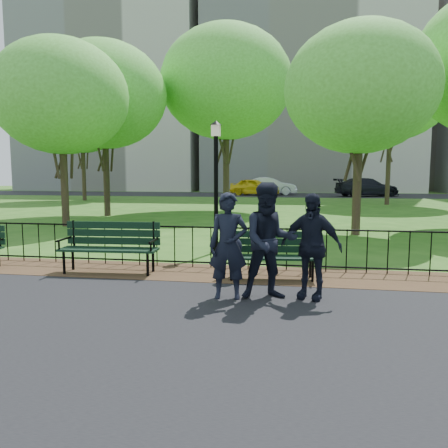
% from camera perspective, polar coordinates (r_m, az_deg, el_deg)
% --- Properties ---
extents(ground, '(120.00, 120.00, 0.00)m').
position_cam_1_polar(ground, '(7.32, 2.97, -9.37)').
color(ground, '#285616').
extents(asphalt_path, '(60.00, 9.20, 0.01)m').
position_cam_1_polar(asphalt_path, '(4.19, -2.84, -22.00)').
color(asphalt_path, black).
rests_on(asphalt_path, ground).
extents(dirt_strip, '(60.00, 1.60, 0.01)m').
position_cam_1_polar(dirt_strip, '(8.76, 4.11, -6.61)').
color(dirt_strip, '#3C2618').
rests_on(dirt_strip, ground).
extents(far_street, '(70.00, 9.00, 0.01)m').
position_cam_1_polar(far_street, '(42.05, 8.50, 3.77)').
color(far_street, black).
rests_on(far_street, ground).
extents(iron_fence, '(24.06, 0.06, 1.00)m').
position_cam_1_polar(iron_fence, '(9.15, 4.44, -2.94)').
color(iron_fence, black).
rests_on(iron_fence, ground).
extents(apartment_west, '(22.00, 15.00, 26.00)m').
position_cam_1_polar(apartment_west, '(60.54, -13.30, 16.86)').
color(apartment_west, beige).
rests_on(apartment_west, ground).
extents(apartment_mid, '(24.00, 15.00, 30.00)m').
position_cam_1_polar(apartment_mid, '(56.52, 11.21, 19.74)').
color(apartment_mid, beige).
rests_on(apartment_mid, ground).
extents(park_bench_main, '(1.80, 0.71, 0.99)m').
position_cam_1_polar(park_bench_main, '(8.33, 4.46, -3.23)').
color(park_bench_main, black).
rests_on(park_bench_main, ground).
extents(park_bench_left_a, '(2.01, 0.73, 1.12)m').
position_cam_1_polar(park_bench_left_a, '(9.17, -14.59, -2.21)').
color(park_bench_left_a, black).
rests_on(park_bench_left_a, ground).
extents(lamppost, '(0.30, 0.30, 3.33)m').
position_cam_1_polar(lamppost, '(11.07, -1.05, 5.55)').
color(lamppost, black).
rests_on(lamppost, ground).
extents(tree_near_w, '(5.03, 5.03, 7.02)m').
position_cam_1_polar(tree_near_w, '(18.04, -20.53, 15.29)').
color(tree_near_w, '#2D2116').
rests_on(tree_near_w, ground).
extents(tree_near_e, '(4.88, 4.88, 6.80)m').
position_cam_1_polar(tree_near_e, '(15.26, 17.39, 16.51)').
color(tree_near_e, '#2D2116').
rests_on(tree_near_e, ground).
extents(tree_mid_w, '(5.84, 5.84, 8.14)m').
position_cam_1_polar(tree_mid_w, '(21.95, -15.41, 15.90)').
color(tree_mid_w, '#2D2116').
rests_on(tree_mid_w, ground).
extents(tree_far_c, '(7.05, 7.05, 9.82)m').
position_cam_1_polar(tree_far_c, '(24.39, 0.29, 17.95)').
color(tree_far_c, '#2D2116').
rests_on(tree_far_c, ground).
extents(tree_far_e, '(7.55, 7.55, 10.53)m').
position_cam_1_polar(tree_far_e, '(30.93, 21.04, 16.02)').
color(tree_far_e, '#2D2116').
rests_on(tree_far_e, ground).
extents(tree_far_w, '(6.55, 6.55, 9.13)m').
position_cam_1_polar(tree_far_w, '(35.03, -18.10, 13.36)').
color(tree_far_w, '#2D2116').
rests_on(tree_far_w, ground).
extents(person_left, '(0.65, 0.46, 1.71)m').
position_cam_1_polar(person_left, '(6.97, 0.57, -2.87)').
color(person_left, black).
rests_on(person_left, asphalt_path).
extents(person_mid, '(1.00, 0.70, 1.86)m').
position_cam_1_polar(person_mid, '(6.99, 5.98, -2.22)').
color(person_mid, black).
rests_on(person_mid, asphalt_path).
extents(person_right, '(1.07, 0.71, 1.70)m').
position_cam_1_polar(person_right, '(7.11, 11.27, -2.84)').
color(person_right, black).
rests_on(person_right, asphalt_path).
extents(taxi, '(4.98, 3.32, 1.58)m').
position_cam_1_polar(taxi, '(40.80, 4.01, 4.86)').
color(taxi, gold).
rests_on(taxi, far_street).
extents(sedan_silver, '(5.29, 2.69, 1.66)m').
position_cam_1_polar(sedan_silver, '(41.66, 5.91, 4.94)').
color(sedan_silver, '#B7B9BF').
rests_on(sedan_silver, far_street).
extents(sedan_dark, '(6.06, 3.90, 1.63)m').
position_cam_1_polar(sedan_dark, '(41.00, 18.18, 4.60)').
color(sedan_dark, black).
rests_on(sedan_dark, far_street).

